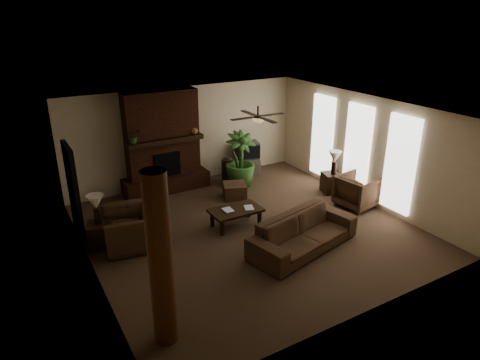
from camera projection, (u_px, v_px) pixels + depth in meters
room_shell at (249, 173)px, 9.44m from camera, size 7.00×7.00×7.00m
fireplace at (163, 151)px, 11.74m from camera, size 2.40×0.70×2.80m
windows at (357, 149)px, 11.22m from camera, size 0.08×3.65×2.35m
log_column at (160, 262)px, 6.14m from camera, size 0.36×0.36×2.80m
doorway at (73, 191)px, 9.41m from camera, size 0.10×1.00×2.10m
ceiling_fan at (258, 118)px, 9.44m from camera, size 1.35×1.35×0.37m
sofa at (304, 228)px, 8.99m from camera, size 2.65×1.29×1.00m
armchair_left at (129, 222)px, 9.12m from camera, size 1.00×1.35×1.08m
armchair_right at (358, 190)px, 10.94m from camera, size 0.97×1.01×0.93m
coffee_table at (236, 211)px, 9.99m from camera, size 1.20×0.70×0.43m
ottoman at (235, 191)px, 11.55m from camera, size 0.78×0.78×0.40m
tv_stand at (246, 166)px, 13.24m from camera, size 0.98×0.81×0.50m
tv at (247, 150)px, 13.06m from camera, size 0.76×0.67×0.52m
floor_vase at (227, 168)px, 12.57m from camera, size 0.34×0.34×0.77m
floor_plant at (240, 171)px, 12.28m from camera, size 0.90×1.59×0.89m
side_table_left at (100, 235)px, 9.14m from camera, size 0.62×0.62×0.55m
lamp_left at (96, 204)px, 8.89m from camera, size 0.46×0.46×0.65m
side_table_right at (332, 183)px, 11.90m from camera, size 0.61×0.61×0.55m
lamp_right at (335, 158)px, 11.60m from camera, size 0.43×0.43×0.65m
mantel_plant at (133, 137)px, 10.95m from camera, size 0.41×0.45×0.33m
mantel_vase at (194, 130)px, 11.79m from camera, size 0.24×0.25×0.22m
book_a at (224, 206)px, 9.79m from camera, size 0.22×0.04×0.29m
book_b at (244, 203)px, 9.94m from camera, size 0.21×0.10×0.29m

